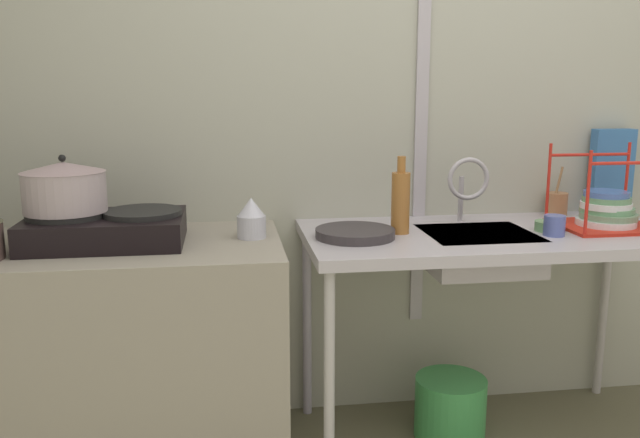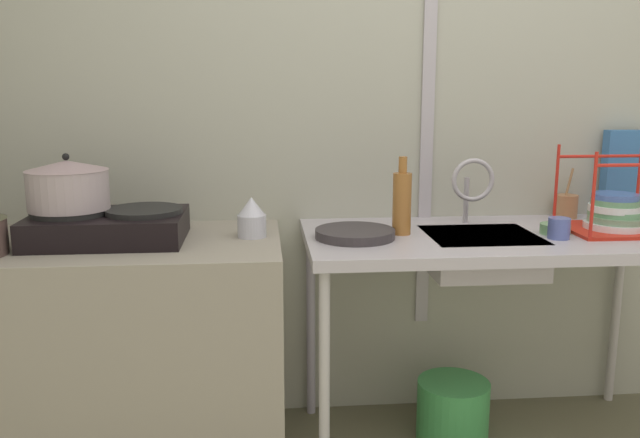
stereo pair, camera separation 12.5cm
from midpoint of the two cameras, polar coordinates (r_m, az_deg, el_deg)
name	(u,v)px [view 1 (the left image)]	position (r m, az deg, el deg)	size (l,w,h in m)	color
wall_back	(436,107)	(2.76, 8.63, 9.48)	(4.59, 0.10, 2.52)	#A8A898
wall_metal_strip	(423,75)	(2.68, 7.48, 12.15)	(0.05, 0.01, 2.01)	#AFA8B1
counter_concrete	(122,357)	(2.49, -18.10, -11.26)	(1.12, 0.65, 0.82)	gray
counter_sink	(491,247)	(2.51, 13.16, -2.41)	(1.38, 0.65, 0.82)	#AFA8B1
stove	(106,228)	(2.36, -19.41, -0.75)	(0.51, 0.36, 0.11)	black
pot_on_left_burner	(64,187)	(2.36, -22.58, 2.56)	(0.27, 0.27, 0.19)	#A7969B
percolator	(251,218)	(2.33, -7.46, 0.05)	(0.10, 0.10, 0.14)	silver
sink_basin	(478,251)	(2.47, 12.02, -2.68)	(0.39, 0.36, 0.13)	#AFA8B1
faucet	(467,182)	(2.57, 11.21, 3.18)	(0.16, 0.09, 0.26)	#AFA8B1
frying_pan	(355,233)	(2.32, 1.50, -1.24)	(0.28, 0.28, 0.03)	#332E31
dish_rack	(606,211)	(2.68, 22.20, 0.60)	(0.35, 0.31, 0.31)	red
cup_by_rack	(554,225)	(2.47, 18.16, -0.54)	(0.08, 0.08, 0.07)	#5260A9
small_bowl_on_drainboard	(550,226)	(2.55, 17.83, -0.59)	(0.11, 0.11, 0.04)	#6CA06A
bottle_by_sink	(401,201)	(2.39, 5.46, 1.54)	(0.07, 0.07, 0.28)	#9C622C
cereal_box	(611,171)	(2.99, 22.67, 3.80)	(0.17, 0.06, 0.35)	#366BA7
utensil_jar	(556,203)	(2.88, 18.51, 1.27)	(0.09, 0.09, 0.20)	#A16E48
bucket_on_floor	(450,407)	(2.71, 9.78, -15.68)	(0.28, 0.28, 0.24)	#3D984D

